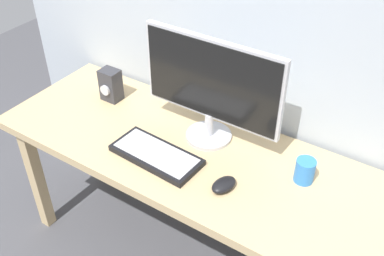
{
  "coord_description": "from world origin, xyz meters",
  "views": [
    {
      "loc": [
        0.79,
        -1.19,
        1.93
      ],
      "look_at": [
        0.0,
        0.0,
        0.84
      ],
      "focal_mm": 42.02,
      "sensor_mm": 36.0,
      "label": 1
    }
  ],
  "objects": [
    {
      "name": "keyboard_primary",
      "position": [
        -0.09,
        -0.11,
        0.74
      ],
      "size": [
        0.39,
        0.19,
        0.03
      ],
      "color": "black",
      "rests_on": "desk"
    },
    {
      "name": "mouse",
      "position": [
        0.22,
        -0.12,
        0.74
      ],
      "size": [
        0.09,
        0.12,
        0.04
      ],
      "primitive_type": "ellipsoid",
      "rotation": [
        0.0,
        0.0,
        -0.24
      ],
      "color": "black",
      "rests_on": "desk"
    },
    {
      "name": "desk",
      "position": [
        0.0,
        0.0,
        0.64
      ],
      "size": [
        1.75,
        0.62,
        0.72
      ],
      "color": "tan",
      "rests_on": "ground_plane"
    },
    {
      "name": "coffee_mug",
      "position": [
        0.46,
        0.09,
        0.77
      ],
      "size": [
        0.08,
        0.08,
        0.1
      ],
      "primitive_type": "cylinder",
      "color": "#337FD8",
      "rests_on": "desk"
    },
    {
      "name": "monitor",
      "position": [
        0.01,
        0.13,
        0.98
      ],
      "size": [
        0.62,
        0.2,
        0.46
      ],
      "color": "silver",
      "rests_on": "desk"
    },
    {
      "name": "audio_controller",
      "position": [
        -0.53,
        0.12,
        0.8
      ],
      "size": [
        0.09,
        0.08,
        0.16
      ],
      "color": "#333338",
      "rests_on": "desk"
    }
  ]
}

